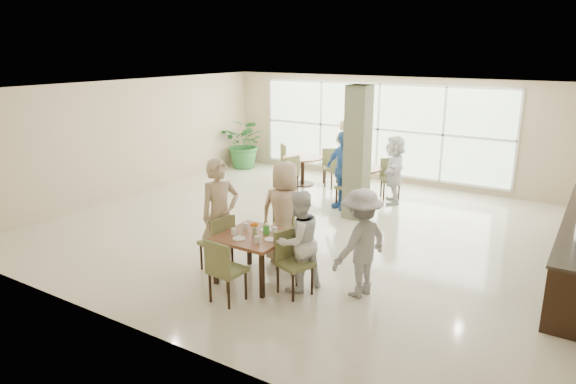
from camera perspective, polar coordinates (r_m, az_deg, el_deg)
The scene contains 19 objects.
ground at distance 10.33m, azimuth 2.62°, elevation -4.18°, with size 10.00×10.00×0.00m, color beige.
room_shell at distance 9.88m, azimuth 2.74°, elevation 5.14°, with size 10.00×10.00×10.00m.
window_bank at distance 14.12m, azimuth 9.97°, elevation 6.89°, with size 7.00×0.04×7.00m.
column at distance 10.81m, azimuth 7.72°, elevation 4.31°, with size 0.45×0.45×2.80m, color #6C704E.
main_table at distance 7.95m, azimuth -3.71°, elevation -5.35°, with size 1.03×1.03×0.75m.
round_table_left at distance 13.55m, azimuth 1.63°, elevation 3.15°, with size 1.05×1.05×0.75m.
round_table_right at distance 12.45m, azimuth 8.04°, elevation 1.81°, with size 1.00×1.00×0.75m.
chairs_main_table at distance 7.98m, azimuth -3.84°, elevation -6.74°, with size 2.08×1.94×0.95m.
chairs_table_left at distance 13.54m, azimuth 1.66°, elevation 2.76°, with size 1.97×1.93×0.95m.
chairs_table_right at distance 12.41m, azimuth 7.99°, elevation 1.40°, with size 1.92×1.77×0.95m.
tabletop_clutter at distance 7.88m, azimuth -3.63°, elevation -4.41°, with size 0.75×0.73×0.21m.
potted_plant at distance 15.49m, azimuth -4.75°, elevation 5.39°, with size 1.34×1.34×1.49m, color #2C6F31.
teen_left at distance 8.32m, azimuth -7.55°, elevation -2.59°, with size 0.67×0.44×1.85m, color tan.
teen_far at distance 8.56m, azimuth -0.35°, elevation -2.29°, with size 0.85×0.46×1.74m, color tan.
teen_right at distance 7.61m, azimuth 1.18°, elevation -5.46°, with size 0.75×0.58×1.54m, color white.
teen_standing at distance 7.50m, azimuth 8.07°, elevation -5.63°, with size 1.04×0.60×1.61m, color #979799.
adult_a at distance 11.52m, azimuth 6.13°, elevation 2.43°, with size 1.03×0.59×1.77m, color #417BC3.
adult_b at distance 12.16m, azimuth 11.72°, elevation 2.48°, with size 1.48×0.64×1.59m, color white.
adult_standing at distance 13.94m, azimuth 6.29°, elevation 4.60°, with size 0.62×0.40×1.69m, color tan.
Camera 1 is at (4.77, -8.46, 3.53)m, focal length 32.00 mm.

